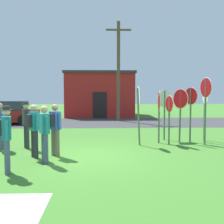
% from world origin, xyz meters
% --- Properties ---
extents(ground_plane, '(80.00, 80.00, 0.00)m').
position_xyz_m(ground_plane, '(0.00, 0.00, 0.00)').
color(ground_plane, '#3D7528').
extents(street_asphalt, '(60.00, 6.40, 0.01)m').
position_xyz_m(street_asphalt, '(0.00, 10.43, 0.00)').
color(street_asphalt, '#38383A').
rests_on(street_asphalt, ground).
extents(building_background, '(5.89, 5.48, 3.82)m').
position_xyz_m(building_background, '(0.38, 16.04, 1.91)').
color(building_background, '#B2231E').
rests_on(building_background, ground).
extents(utility_pole, '(1.80, 0.24, 7.12)m').
position_xyz_m(utility_pole, '(1.74, 11.34, 3.73)').
color(utility_pole, brown).
rests_on(utility_pole, ground).
extents(parked_car_on_street, '(4.42, 2.26, 1.51)m').
position_xyz_m(parked_car_on_street, '(-5.79, 9.73, 0.69)').
color(parked_car_on_street, maroon).
rests_on(parked_car_on_street, ground).
extents(stop_sign_tallest, '(0.16, 0.66, 1.96)m').
position_xyz_m(stop_sign_tallest, '(3.22, 2.08, 1.32)').
color(stop_sign_tallest, '#51664C').
rests_on(stop_sign_tallest, ground).
extents(stop_sign_far_back, '(0.11, 0.83, 2.13)m').
position_xyz_m(stop_sign_far_back, '(2.87, 2.39, 1.46)').
color(stop_sign_far_back, '#51664C').
rests_on(stop_sign_far_back, ground).
extents(stop_sign_leaning_left, '(0.45, 0.73, 2.23)m').
position_xyz_m(stop_sign_leaning_left, '(3.77, 2.47, 1.53)').
color(stop_sign_leaning_left, '#51664C').
rests_on(stop_sign_leaning_left, ground).
extents(stop_sign_low_front, '(0.72, 0.38, 2.21)m').
position_xyz_m(stop_sign_low_front, '(3.27, 3.17, 1.52)').
color(stop_sign_low_front, '#51664C').
rests_on(stop_sign_low_front, ground).
extents(stop_sign_center_cluster, '(0.17, 0.77, 2.31)m').
position_xyz_m(stop_sign_center_cluster, '(1.97, 1.92, 1.58)').
color(stop_sign_center_cluster, '#51664C').
rests_on(stop_sign_center_cluster, ground).
extents(stop_sign_rear_left, '(0.11, 0.61, 2.50)m').
position_xyz_m(stop_sign_rear_left, '(4.95, 2.92, 1.65)').
color(stop_sign_rear_left, '#51664C').
rests_on(stop_sign_rear_left, ground).
extents(stop_sign_nearest, '(0.19, 0.79, 2.67)m').
position_xyz_m(stop_sign_nearest, '(4.60, 1.90, 1.84)').
color(stop_sign_nearest, '#51664C').
rests_on(stop_sign_nearest, ground).
extents(stop_sign_leaning_right, '(0.36, 0.66, 2.29)m').
position_xyz_m(stop_sign_leaning_right, '(4.22, 2.53, 1.56)').
color(stop_sign_leaning_right, '#51664C').
rests_on(stop_sign_leaning_right, ground).
extents(stop_sign_rear_right, '(0.07, 0.67, 2.25)m').
position_xyz_m(stop_sign_rear_right, '(4.80, 2.45, 1.51)').
color(stop_sign_rear_right, '#51664C').
rests_on(stop_sign_rear_right, ground).
extents(person_near_signs, '(0.46, 0.49, 1.69)m').
position_xyz_m(person_near_signs, '(-1.62, -0.04, 0.98)').
color(person_near_signs, '#2D2D33').
rests_on(person_near_signs, ground).
extents(person_holding_notes, '(0.36, 0.52, 1.69)m').
position_xyz_m(person_holding_notes, '(-1.14, -0.75, 0.95)').
color(person_holding_notes, '#4C5670').
rests_on(person_holding_notes, ground).
extents(person_in_blue, '(0.48, 0.47, 1.69)m').
position_xyz_m(person_in_blue, '(-1.00, 0.17, 0.98)').
color(person_in_blue, '#7A6B56').
rests_on(person_in_blue, ground).
extents(person_in_dark_shirt, '(0.43, 0.55, 1.74)m').
position_xyz_m(person_in_dark_shirt, '(-1.91, -1.76, 1.01)').
color(person_in_dark_shirt, '#4C5670').
rests_on(person_in_dark_shirt, ground).
extents(person_with_sunhat, '(0.37, 0.51, 1.74)m').
position_xyz_m(person_with_sunhat, '(-2.25, 1.45, 0.98)').
color(person_with_sunhat, '#2D2D33').
rests_on(person_with_sunhat, ground).
extents(person_in_teal, '(0.28, 0.56, 1.69)m').
position_xyz_m(person_in_teal, '(-3.11, 1.22, 0.95)').
color(person_in_teal, '#4C5670').
rests_on(person_in_teal, ground).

